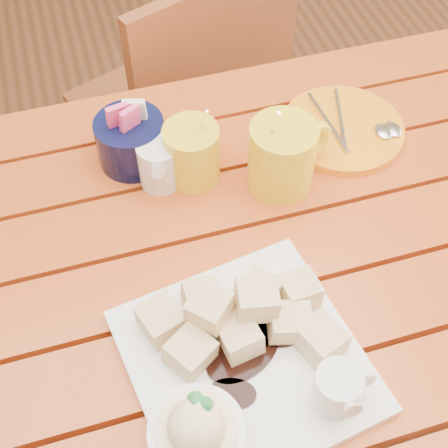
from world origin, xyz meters
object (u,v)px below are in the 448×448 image
object	(u,v)px
coffee_mug_left	(190,153)
orange_saucer	(344,129)
chair_far	(191,106)
dessert_plate	(238,369)
table	(227,305)
coffee_mug_right	(284,155)

from	to	relation	value
coffee_mug_left	orange_saucer	world-z (taller)	coffee_mug_left
orange_saucer	chair_far	world-z (taller)	chair_far
dessert_plate	orange_saucer	world-z (taller)	dessert_plate
dessert_plate	orange_saucer	distance (m)	0.46
chair_far	table	bearing A→B (deg)	59.57
table	chair_far	size ratio (longest dim) A/B	1.42
coffee_mug_left	dessert_plate	bearing A→B (deg)	-86.97
coffee_mug_left	chair_far	size ratio (longest dim) A/B	0.17
table	orange_saucer	world-z (taller)	orange_saucer
dessert_plate	coffee_mug_left	size ratio (longest dim) A/B	2.22
table	chair_far	distance (m)	0.66
table	coffee_mug_right	bearing A→B (deg)	45.57
coffee_mug_right	chair_far	size ratio (longest dim) A/B	0.20
coffee_mug_left	coffee_mug_right	world-z (taller)	coffee_mug_right
coffee_mug_right	chair_far	xyz separation A→B (m)	(-0.02, 0.50, -0.34)
dessert_plate	coffee_mug_left	bearing A→B (deg)	84.61
table	chair_far	world-z (taller)	chair_far
dessert_plate	coffee_mug_right	distance (m)	0.33
dessert_plate	orange_saucer	size ratio (longest dim) A/B	1.56
coffee_mug_right	chair_far	distance (m)	0.61
coffee_mug_right	dessert_plate	bearing A→B (deg)	-136.85
table	chair_far	bearing A→B (deg)	80.90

